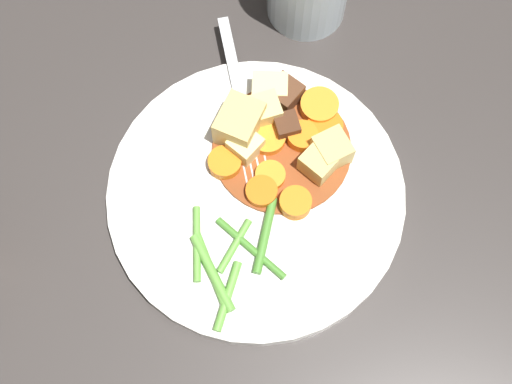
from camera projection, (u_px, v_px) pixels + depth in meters
name	position (u px, v px, depth m)	size (l,w,h in m)	color
ground_plane	(256.00, 198.00, 0.61)	(3.00, 3.00, 0.00)	#383330
dinner_plate	(256.00, 195.00, 0.60)	(0.26, 0.26, 0.02)	white
stew_sauce	(282.00, 148.00, 0.61)	(0.12, 0.12, 0.00)	brown
carrot_slice_0	(260.00, 196.00, 0.59)	(0.03, 0.03, 0.01)	orange
carrot_slice_1	(270.00, 176.00, 0.60)	(0.03, 0.03, 0.01)	orange
carrot_slice_2	(302.00, 137.00, 0.61)	(0.03, 0.03, 0.01)	orange
carrot_slice_3	(268.00, 138.00, 0.61)	(0.03, 0.03, 0.01)	orange
carrot_slice_4	(319.00, 107.00, 0.62)	(0.03, 0.03, 0.01)	orange
carrot_slice_5	(225.00, 163.00, 0.60)	(0.03, 0.03, 0.01)	orange
carrot_slice_6	(294.00, 205.00, 0.59)	(0.03, 0.03, 0.01)	orange
carrot_slice_7	(325.00, 127.00, 0.61)	(0.03, 0.03, 0.01)	orange
potato_chunk_0	(332.00, 150.00, 0.60)	(0.03, 0.03, 0.03)	#DBBC6B
potato_chunk_1	(265.00, 111.00, 0.61)	(0.03, 0.03, 0.03)	#E5CC7A
potato_chunk_2	(318.00, 163.00, 0.59)	(0.03, 0.03, 0.03)	#DBBC6B
potato_chunk_3	(270.00, 89.00, 0.62)	(0.03, 0.02, 0.02)	#EAD68C
potato_chunk_4	(240.00, 124.00, 0.60)	(0.03, 0.04, 0.04)	#DBBC6B
potato_chunk_5	(245.00, 146.00, 0.60)	(0.02, 0.02, 0.02)	#EAD68C
meat_chunk_0	(286.00, 127.00, 0.61)	(0.02, 0.02, 0.02)	#4C2B19
meat_chunk_1	(284.00, 94.00, 0.62)	(0.03, 0.03, 0.02)	#56331E
green_bean_0	(210.00, 268.00, 0.57)	(0.01, 0.01, 0.06)	#66AD42
green_bean_1	(265.00, 235.00, 0.58)	(0.01, 0.01, 0.07)	#4C8E33
green_bean_2	(197.00, 244.00, 0.58)	(0.01, 0.01, 0.06)	#66AD42
green_bean_3	(228.00, 296.00, 0.56)	(0.01, 0.01, 0.06)	#66AD42
green_bean_4	(212.00, 273.00, 0.57)	(0.01, 0.01, 0.07)	#66AD42
green_bean_5	(237.00, 247.00, 0.58)	(0.01, 0.01, 0.05)	#66AD42
green_bean_6	(251.00, 248.00, 0.58)	(0.01, 0.01, 0.07)	#4C8E33
fork	(241.00, 106.00, 0.62)	(0.16, 0.11, 0.00)	silver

